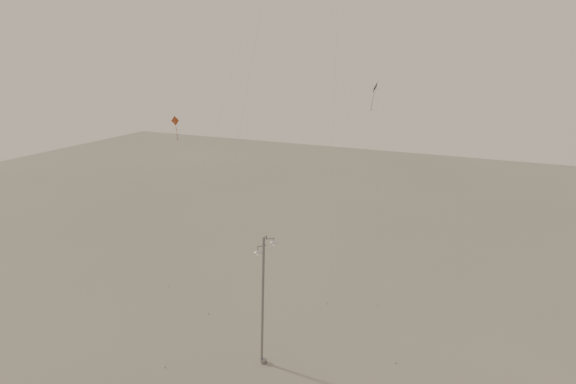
% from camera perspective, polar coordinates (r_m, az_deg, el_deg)
% --- Properties ---
extents(ground, '(160.00, 160.00, 0.00)m').
position_cam_1_polar(ground, '(35.24, -3.90, -20.51)').
color(ground, gray).
rests_on(ground, ground).
extents(street_lamp, '(1.35, 1.23, 10.03)m').
position_cam_1_polar(street_lamp, '(31.94, -3.13, -13.27)').
color(street_lamp, gray).
rests_on(street_lamp, ground).
extents(kite_1, '(4.39, 4.48, 27.67)m').
position_cam_1_polar(kite_1, '(35.72, -4.36, 17.13)').
color(kite_1, '#362E2D').
rests_on(kite_1, ground).
extents(kite_3, '(3.57, 7.50, 16.95)m').
position_cam_1_polar(kite_3, '(35.51, -14.35, 3.01)').
color(kite_3, '#973715').
rests_on(kite_3, ground).
extents(kite_4, '(4.13, 5.82, 19.54)m').
position_cam_1_polar(kite_4, '(33.96, 11.49, 6.04)').
color(kite_4, '#362E2D').
rests_on(kite_4, ground).
extents(kite_5, '(9.03, 9.51, 30.54)m').
position_cam_1_polar(kite_5, '(44.76, 6.15, 19.03)').
color(kite_5, '#A14D1A').
rests_on(kite_5, ground).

